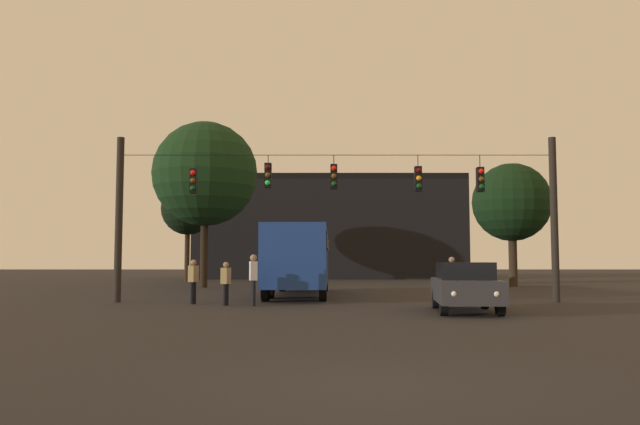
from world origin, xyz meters
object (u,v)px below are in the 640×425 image
object	(u,v)px
pedestrian_near_bus	(253,276)
pedestrian_trailing	(452,276)
car_near_right	(465,286)
pedestrian_crossing_right	(491,280)
tree_right_far	(188,209)
pedestrian_crossing_center	(193,279)
tree_behind_building	(205,174)
city_bus	(300,254)
pedestrian_crossing_left	(226,281)
tree_left_silhouette	(512,203)

from	to	relation	value
pedestrian_near_bus	pedestrian_trailing	xyz separation A→B (m)	(7.42, 2.29, -0.04)
car_near_right	pedestrian_crossing_right	bearing A→B (deg)	65.67
pedestrian_near_bus	tree_right_far	bearing A→B (deg)	106.81
car_near_right	pedestrian_crossing_center	distance (m)	9.80
pedestrian_crossing_center	tree_behind_building	bearing A→B (deg)	98.88
pedestrian_crossing_center	city_bus	bearing A→B (deg)	56.15
pedestrian_crossing_center	pedestrian_near_bus	distance (m)	2.53
pedestrian_crossing_right	pedestrian_crossing_left	bearing A→B (deg)	-170.07
city_bus	pedestrian_trailing	bearing A→B (deg)	-35.62
city_bus	pedestrian_crossing_center	distance (m)	6.74
tree_left_silhouette	pedestrian_crossing_left	bearing A→B (deg)	-132.12
pedestrian_near_bus	tree_left_silhouette	distance (m)	22.69
city_bus	car_near_right	distance (m)	10.67
pedestrian_near_bus	pedestrian_trailing	bearing A→B (deg)	17.14
tree_behind_building	tree_right_far	bearing A→B (deg)	107.16
car_near_right	pedestrian_near_bus	xyz separation A→B (m)	(-6.81, 2.56, 0.23)
pedestrian_crossing_center	tree_behind_building	size ratio (longest dim) A/B	0.16
pedestrian_crossing_left	pedestrian_near_bus	size ratio (longest dim) A/B	0.85
pedestrian_near_bus	car_near_right	bearing A→B (deg)	-20.62
pedestrian_crossing_right	pedestrian_near_bus	distance (m)	9.05
tree_behind_building	tree_right_far	size ratio (longest dim) A/B	1.31
city_bus	tree_right_far	world-z (taller)	tree_right_far
city_bus	pedestrian_crossing_right	bearing A→B (deg)	-32.13
pedestrian_trailing	tree_left_silhouette	bearing A→B (deg)	65.10
pedestrian_crossing_left	pedestrian_trailing	world-z (taller)	pedestrian_trailing
pedestrian_crossing_left	pedestrian_crossing_right	distance (m)	9.98
pedestrian_near_bus	tree_right_far	distance (m)	26.72
pedestrian_near_bus	pedestrian_trailing	distance (m)	7.76
pedestrian_crossing_center	pedestrian_crossing_right	bearing A→B (deg)	4.52
pedestrian_crossing_right	tree_right_far	world-z (taller)	tree_right_far
pedestrian_near_bus	tree_behind_building	bearing A→B (deg)	106.58
pedestrian_near_bus	tree_left_silhouette	world-z (taller)	tree_left_silhouette
pedestrian_trailing	pedestrian_crossing_right	bearing A→B (deg)	-14.34
pedestrian_crossing_left	pedestrian_crossing_center	distance (m)	1.56
pedestrian_crossing_right	tree_behind_building	xyz separation A→B (m)	(-13.35, 13.23, 5.88)
tree_left_silhouette	pedestrian_near_bus	bearing A→B (deg)	-129.88
pedestrian_near_bus	tree_right_far	xyz separation A→B (m)	(-7.62, 25.22, 4.45)
city_bus	tree_left_silhouette	world-z (taller)	tree_left_silhouette
city_bus	pedestrian_crossing_left	distance (m)	6.90
pedestrian_near_bus	tree_behind_building	xyz separation A→B (m)	(-4.51, 15.15, 5.69)
pedestrian_trailing	tree_right_far	size ratio (longest dim) A/B	0.23
pedestrian_crossing_right	tree_behind_building	size ratio (longest dim) A/B	0.15
city_bus	pedestrian_near_bus	world-z (taller)	city_bus
tree_left_silhouette	tree_behind_building	xyz separation A→B (m)	(-18.81, -1.96, 1.52)
pedestrian_trailing	tree_behind_building	world-z (taller)	tree_behind_building
pedestrian_trailing	tree_right_far	xyz separation A→B (m)	(-15.04, 22.94, 4.49)
city_bus	tree_behind_building	distance (m)	11.49
pedestrian_crossing_right	pedestrian_crossing_center	bearing A→B (deg)	-175.48
pedestrian_crossing_right	tree_right_far	distance (m)	28.90
city_bus	tree_behind_building	xyz separation A→B (m)	(-5.92, 8.56, 4.85)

